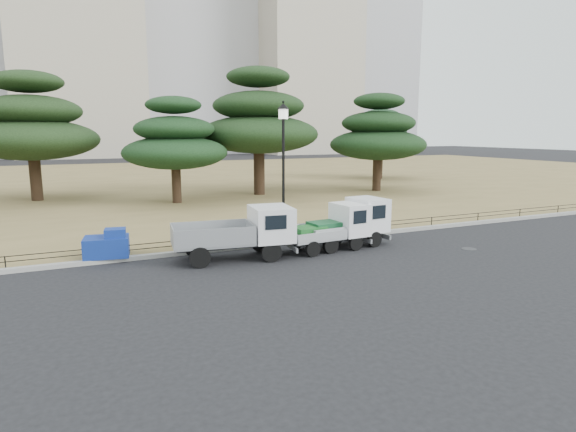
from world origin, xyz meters
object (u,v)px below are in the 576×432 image
truck_kei_front (333,227)px  tarp_pile (107,245)px  street_lamp (283,149)px  truck_kei_rear (350,223)px  truck_large (241,231)px

truck_kei_front → tarp_pile: (-8.29, 1.89, -0.33)m
street_lamp → tarp_pile: street_lamp is taller
truck_kei_rear → street_lamp: street_lamp is taller
truck_large → truck_kei_front: bearing=5.3°
truck_kei_front → truck_kei_rear: (0.95, 0.25, 0.07)m
tarp_pile → truck_large: bearing=-21.9°
truck_kei_rear → truck_kei_front: bearing=-170.2°
truck_large → truck_kei_front: 3.81m
truck_kei_rear → tarp_pile: truck_kei_rear is taller
truck_large → tarp_pile: (-4.49, 1.80, -0.49)m
truck_large → truck_kei_rear: truck_kei_rear is taller
truck_kei_rear → street_lamp: 4.08m
truck_kei_front → street_lamp: bearing=121.1°
truck_kei_front → tarp_pile: truck_kei_front is taller
truck_large → tarp_pile: 4.86m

